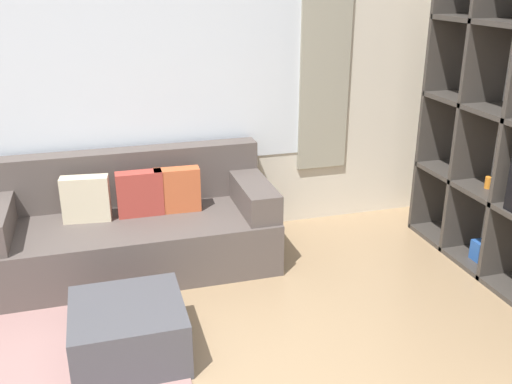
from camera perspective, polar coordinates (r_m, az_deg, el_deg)
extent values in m
cube|color=beige|center=(4.59, -13.66, 10.92)|extent=(6.73, 0.07, 2.70)
cube|color=white|center=(4.53, -13.74, 12.08)|extent=(3.04, 0.01, 1.60)
cube|color=#9E9984|center=(4.89, 6.95, 13.13)|extent=(0.44, 0.03, 1.90)
cube|color=#3D3833|center=(4.61, 21.54, 8.17)|extent=(0.38, 0.04, 2.40)
cube|color=#3D3833|center=(4.99, 18.23, 9.48)|extent=(0.38, 0.04, 2.40)
cylinder|color=orange|center=(4.55, 22.23, 0.87)|extent=(0.05, 0.05, 0.09)
cube|color=#2856A8|center=(4.74, 21.51, -5.46)|extent=(0.11, 0.11, 0.16)
cube|color=#564C47|center=(4.42, -12.16, -5.07)|extent=(2.11, 0.88, 0.40)
cube|color=#564C47|center=(4.59, -12.91, 1.51)|extent=(2.11, 0.18, 0.44)
cube|color=#564C47|center=(4.44, -0.40, -0.12)|extent=(0.24, 0.82, 0.22)
cube|color=#AD3D33|center=(4.35, -11.54, -0.16)|extent=(0.34, 0.12, 0.34)
cube|color=#C65B33|center=(4.37, -7.85, 0.21)|extent=(0.34, 0.13, 0.34)
cube|color=beige|center=(4.34, -16.65, -0.67)|extent=(0.35, 0.16, 0.34)
cube|color=#47474C|center=(3.48, -12.62, -13.41)|extent=(0.64, 0.63, 0.34)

